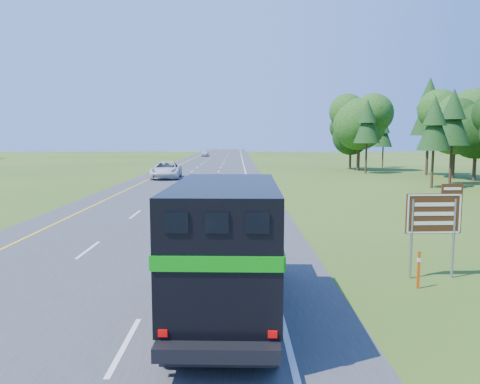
% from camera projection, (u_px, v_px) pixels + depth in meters
% --- Properties ---
extents(road, '(15.00, 260.00, 0.04)m').
position_uv_depth(road, '(202.00, 175.00, 58.16)').
color(road, '#38383A').
rests_on(road, ground).
extents(lane_markings, '(11.15, 260.00, 0.01)m').
position_uv_depth(lane_markings, '(202.00, 175.00, 58.15)').
color(lane_markings, yellow).
rests_on(lane_markings, road).
extents(horse_truck, '(2.73, 8.04, 3.53)m').
position_uv_depth(horse_truck, '(227.00, 243.00, 12.22)').
color(horse_truck, black).
rests_on(horse_truck, road).
extents(white_suv, '(3.52, 7.03, 1.91)m').
position_uv_depth(white_suv, '(166.00, 170.00, 53.32)').
color(white_suv, silver).
rests_on(white_suv, road).
extents(far_car, '(1.89, 4.18, 1.39)m').
position_uv_depth(far_car, '(205.00, 154.00, 115.83)').
color(far_car, silver).
rests_on(far_car, road).
extents(exit_sign, '(1.87, 0.15, 3.17)m').
position_uv_depth(exit_sign, '(435.00, 217.00, 15.42)').
color(exit_sign, gray).
rests_on(exit_sign, ground).
extents(delineator, '(0.10, 0.05, 1.18)m').
position_uv_depth(delineator, '(419.00, 269.00, 14.49)').
color(delineator, '#D6440B').
rests_on(delineator, ground).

